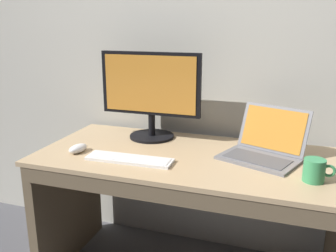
# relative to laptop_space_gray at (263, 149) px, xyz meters

# --- Properties ---
(back_wall) EXTENTS (3.77, 0.04, 2.74)m
(back_wall) POSITION_rel_laptop_space_gray_xyz_m (-0.35, 0.34, 0.59)
(back_wall) COLOR beige
(back_wall) RESTS_ON ground
(desk) EXTENTS (1.52, 0.71, 0.73)m
(desk) POSITION_rel_laptop_space_gray_xyz_m (-0.35, -0.09, -0.30)
(desk) COLOR tan
(desk) RESTS_ON ground
(laptop_space_gray) EXTENTS (0.44, 0.41, 0.23)m
(laptop_space_gray) POSITION_rel_laptop_space_gray_xyz_m (0.00, 0.00, 0.00)
(laptop_space_gray) COLOR slate
(laptop_space_gray) RESTS_ON desk
(external_monitor) EXTENTS (0.57, 0.25, 0.49)m
(external_monitor) POSITION_rel_laptop_space_gray_xyz_m (-0.63, 0.12, 0.22)
(external_monitor) COLOR black
(external_monitor) RESTS_ON desk
(wired_keyboard) EXTENTS (0.42, 0.12, 0.02)m
(wired_keyboard) POSITION_rel_laptop_space_gray_xyz_m (-0.60, -0.25, -0.04)
(wired_keyboard) COLOR white
(wired_keyboard) RESTS_ON desk
(computer_mouse) EXTENTS (0.08, 0.13, 0.04)m
(computer_mouse) POSITION_rel_laptop_space_gray_xyz_m (-0.90, -0.22, -0.03)
(computer_mouse) COLOR white
(computer_mouse) RESTS_ON desk
(coffee_mug) EXTENTS (0.13, 0.09, 0.10)m
(coffee_mug) POSITION_rel_laptop_space_gray_xyz_m (0.22, -0.22, 0.00)
(coffee_mug) COLOR #388E56
(coffee_mug) RESTS_ON desk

